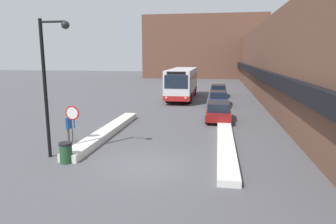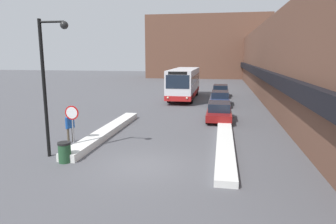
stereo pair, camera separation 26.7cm
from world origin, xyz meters
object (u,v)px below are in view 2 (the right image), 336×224
city_bus (184,83)px  street_lamp (49,74)px  parked_car_front (219,111)px  stop_sign (72,117)px  parked_car_back (220,91)px  pedestrian (70,125)px  trash_bin (65,152)px  parked_car_middle (220,98)px

city_bus → street_lamp: 21.16m
parked_car_front → stop_sign: 11.12m
city_bus → parked_car_back: bearing=35.2°
parked_car_front → pedestrian: 11.00m
parked_car_front → street_lamp: 12.90m
parked_car_front → pedestrian: pedestrian is taller
street_lamp → trash_bin: size_ratio=6.79×
stop_sign → street_lamp: street_lamp is taller
parked_car_front → parked_car_middle: (0.00, 7.25, 0.01)m
stop_sign → street_lamp: 2.99m
street_lamp → parked_car_middle: bearing=65.5°
parked_car_back → stop_sign: 23.12m
street_lamp → pedestrian: bearing=99.9°
stop_sign → trash_bin: bearing=-71.1°
street_lamp → parked_car_front: bearing=51.6°
parked_car_back → street_lamp: size_ratio=0.65×
stop_sign → trash_bin: 2.80m
parked_car_front → stop_sign: (-7.68, -7.98, 0.91)m
stop_sign → street_lamp: size_ratio=0.34×
pedestrian → parked_car_back: bearing=11.3°
city_bus → trash_bin: bearing=-97.5°
parked_car_front → parked_car_back: 13.80m
city_bus → parked_car_back: 5.06m
pedestrian → parked_car_front: bearing=-15.6°
parked_car_front → street_lamp: (-7.75, -9.77, 3.30)m
parked_car_front → street_lamp: street_lamp is taller
street_lamp → parked_car_back: bearing=71.8°
city_bus → trash_bin: (-2.82, -21.36, -1.35)m
parked_car_back → trash_bin: size_ratio=4.44×
parked_car_back → stop_sign: stop_sign is taller
pedestrian → street_lamp: bearing=-137.7°
city_bus → street_lamp: street_lamp is taller
city_bus → stop_sign: size_ratio=4.74×
city_bus → parked_car_middle: bearing=-42.6°
parked_car_back → pedestrian: bearing=-111.1°
trash_bin → pedestrian: bearing=113.4°
stop_sign → street_lamp: bearing=-92.2°
street_lamp → stop_sign: bearing=87.8°
stop_sign → parked_car_back: bearing=70.6°
parked_car_back → street_lamp: street_lamp is taller
city_bus → parked_car_front: city_bus is taller
trash_bin → street_lamp: bearing=144.6°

